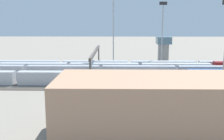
# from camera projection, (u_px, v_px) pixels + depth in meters

# --- Properties ---
(ground_plane) EXTENTS (400.00, 400.00, 0.00)m
(ground_plane) POSITION_uv_depth(u_px,v_px,m) (109.00, 78.00, 88.82)
(ground_plane) COLOR gray
(track_bed_0) EXTENTS (140.00, 2.80, 0.12)m
(track_bed_0) POSITION_uv_depth(u_px,v_px,m) (110.00, 69.00, 103.55)
(track_bed_0) COLOR #3D3833
(track_bed_0) RESTS_ON ground_plane
(track_bed_1) EXTENTS (140.00, 2.80, 0.12)m
(track_bed_1) POSITION_uv_depth(u_px,v_px,m) (110.00, 72.00, 98.64)
(track_bed_1) COLOR #4C443D
(track_bed_1) RESTS_ON ground_plane
(track_bed_2) EXTENTS (140.00, 2.80, 0.12)m
(track_bed_2) POSITION_uv_depth(u_px,v_px,m) (109.00, 74.00, 93.72)
(track_bed_2) COLOR #3D3833
(track_bed_2) RESTS_ON ground_plane
(track_bed_3) EXTENTS (140.00, 2.80, 0.12)m
(track_bed_3) POSITION_uv_depth(u_px,v_px,m) (109.00, 77.00, 88.81)
(track_bed_3) COLOR #4C443D
(track_bed_3) RESTS_ON ground_plane
(track_bed_4) EXTENTS (140.00, 2.80, 0.12)m
(track_bed_4) POSITION_uv_depth(u_px,v_px,m) (108.00, 81.00, 83.90)
(track_bed_4) COLOR #4C443D
(track_bed_4) RESTS_ON ground_plane
(track_bed_5) EXTENTS (140.00, 2.80, 0.12)m
(track_bed_5) POSITION_uv_depth(u_px,v_px,m) (108.00, 85.00, 78.99)
(track_bed_5) COLOR #3D3833
(track_bed_5) RESTS_ON ground_plane
(track_bed_6) EXTENTS (140.00, 2.80, 0.12)m
(track_bed_6) POSITION_uv_depth(u_px,v_px,m) (107.00, 89.00, 74.07)
(track_bed_6) COLOR #3D3833
(track_bed_6) RESTS_ON ground_plane
(train_on_track_3) EXTENTS (139.00, 3.00, 4.40)m
(train_on_track_3) POSITION_uv_depth(u_px,v_px,m) (97.00, 71.00, 88.51)
(train_on_track_3) COLOR #1E6B9E
(train_on_track_3) RESTS_ON ground_plane
(train_on_track_5) EXTENTS (90.60, 3.00, 4.40)m
(train_on_track_5) POSITION_uv_depth(u_px,v_px,m) (96.00, 78.00, 78.67)
(train_on_track_5) COLOR #285193
(train_on_track_5) RESTS_ON ground_plane
(train_on_track_6) EXTENTS (10.00, 3.00, 5.00)m
(train_on_track_6) POSITION_uv_depth(u_px,v_px,m) (147.00, 82.00, 73.51)
(train_on_track_6) COLOR #D85914
(train_on_track_6) RESTS_ON ground_plane
(train_on_track_2) EXTENTS (90.60, 3.00, 4.40)m
(train_on_track_2) POSITION_uv_depth(u_px,v_px,m) (136.00, 69.00, 93.20)
(train_on_track_2) COLOR maroon
(train_on_track_2) RESTS_ON ground_plane
(train_on_track_1) EXTENTS (95.60, 3.00, 3.80)m
(train_on_track_1) POSITION_uv_depth(u_px,v_px,m) (129.00, 66.00, 98.16)
(train_on_track_1) COLOR #B7BABF
(train_on_track_1) RESTS_ON ground_plane
(light_mast_0) EXTENTS (2.80, 0.70, 24.86)m
(light_mast_0) POSITION_uv_depth(u_px,v_px,m) (163.00, 26.00, 103.92)
(light_mast_0) COLOR #9EA0A5
(light_mast_0) RESTS_ON ground_plane
(light_mast_2) EXTENTS (2.80, 0.70, 30.54)m
(light_mast_2) POSITION_uv_depth(u_px,v_px,m) (113.00, 17.00, 103.78)
(light_mast_2) COLOR #9EA0A5
(light_mast_2) RESTS_ON ground_plane
(signal_gantry) EXTENTS (0.70, 35.00, 8.80)m
(signal_gantry) POSITION_uv_depth(u_px,v_px,m) (95.00, 54.00, 87.48)
(signal_gantry) COLOR #4C4742
(signal_gantry) RESTS_ON ground_plane
(maintenance_shed) EXTENTS (45.47, 14.18, 9.58)m
(maintenance_shed) POSITION_uv_depth(u_px,v_px,m) (198.00, 107.00, 44.42)
(maintenance_shed) COLOR tan
(maintenance_shed) RESTS_ON ground_plane
(control_tower) EXTENTS (6.00, 6.00, 11.12)m
(control_tower) POSITION_uv_depth(u_px,v_px,m) (163.00, 47.00, 117.05)
(control_tower) COLOR gray
(control_tower) RESTS_ON ground_plane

